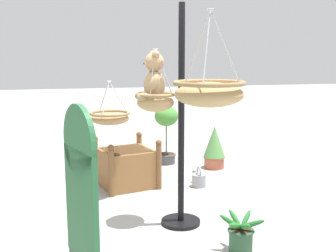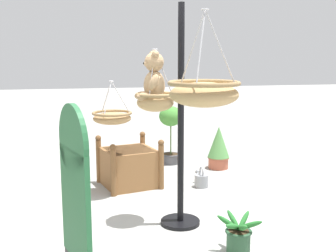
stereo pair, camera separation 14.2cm
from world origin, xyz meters
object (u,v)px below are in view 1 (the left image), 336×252
Objects in this scene: hanging_basket_left_high at (209,92)px; hanging_basket_with_teddy at (155,101)px; display_sign_board at (81,186)px; potted_plant_small_succulent at (166,128)px; display_pole_central at (181,157)px; hanging_basket_right_low at (110,117)px; potted_plant_tall_leafy at (241,235)px; watering_can at (199,180)px; teddy_bear at (153,79)px; potted_plant_fern_front at (214,147)px; wooden_planter_box at (126,166)px.

hanging_basket_with_teddy is at bearing 6.40° from hanging_basket_left_high.
potted_plant_small_succulent is at bearing -22.78° from display_sign_board.
display_pole_central is 3.25× the size of hanging_basket_left_high.
hanging_basket_left_high is at bearing -167.09° from hanging_basket_right_low.
hanging_basket_left_high reaches higher than potted_plant_tall_leafy.
hanging_basket_right_low is 0.57× the size of potted_plant_small_succulent.
display_pole_central is 0.68m from hanging_basket_with_teddy.
watering_can is at bearing -87.97° from hanging_basket_right_low.
hanging_basket_left_high is 3.93m from potted_plant_small_succulent.
hanging_basket_with_teddy is 1.33m from hanging_basket_left_high.
potted_plant_tall_leafy is at bearing -146.46° from hanging_basket_with_teddy.
teddy_bear is at bearing 34.57° from potted_plant_tall_leafy.
potted_plant_small_succulent is at bearing -1.77° from potted_plant_tall_leafy.
hanging_basket_with_teddy is at bearing -90.00° from teddy_bear.
potted_plant_fern_front is 1.10m from watering_can.
teddy_bear is at bearing -175.43° from wooden_planter_box.
potted_plant_small_succulent is (1.10, -0.86, 0.34)m from wooden_planter_box.
potted_plant_small_succulent is at bearing 55.80° from potted_plant_fern_front.
hanging_basket_with_teddy is 1.89m from watering_can.
hanging_basket_left_high is 1.68× the size of potted_plant_tall_leafy.
teddy_bear is 2.76m from potted_plant_small_succulent.
potted_plant_fern_front is 0.47× the size of display_sign_board.
display_pole_central is 0.90m from teddy_bear.
hanging_basket_right_low is 1.65× the size of watering_can.
potted_plant_small_succulent reaches higher than wooden_planter_box.
potted_plant_tall_leafy is 2.04m from watering_can.
display_sign_board reaches higher than wooden_planter_box.
display_pole_central is 1.53m from watering_can.
potted_plant_small_succulent is at bearing 5.73° from watering_can.
display_sign_board is at bearing 157.22° from potted_plant_small_succulent.
watering_can is at bearing -39.58° from teddy_bear.
potted_plant_small_succulent is (0.48, 0.71, 0.28)m from potted_plant_fern_front.
potted_plant_fern_front is 3.04m from potted_plant_tall_leafy.
wooden_planter_box is (1.37, 0.11, -1.32)m from teddy_bear.
potted_plant_tall_leafy is (-1.98, -1.02, -0.90)m from hanging_basket_right_low.
hanging_basket_left_high reaches higher than potted_plant_small_succulent.
hanging_basket_with_teddy is at bearing 163.49° from potted_plant_small_succulent.
potted_plant_small_succulent is at bearing -38.17° from wooden_planter_box.
potted_plant_tall_leafy reaches higher than watering_can.
display_pole_central reaches higher than teddy_bear.
hanging_basket_with_teddy is 1.15m from hanging_basket_right_low.
hanging_basket_left_high is (-1.31, -0.15, 0.20)m from hanging_basket_with_teddy.
hanging_basket_right_low is at bearing 92.03° from watering_can.
hanging_basket_left_high reaches higher than potted_plant_fern_front.
wooden_planter_box is (0.33, -0.26, -0.77)m from hanging_basket_right_low.
wooden_planter_box is 1.30× the size of potted_plant_fern_front.
watering_can is at bearing -38.79° from hanging_basket_with_teddy.
potted_plant_tall_leafy is at bearing -145.43° from teddy_bear.
watering_can is (2.03, -0.24, -0.06)m from potted_plant_tall_leafy.
watering_can is (-0.90, 0.57, -0.26)m from potted_plant_fern_front.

